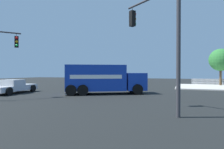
{
  "coord_description": "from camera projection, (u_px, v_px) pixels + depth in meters",
  "views": [
    {
      "loc": [
        -8.13,
        17.9,
        2.13
      ],
      "look_at": [
        -1.49,
        -0.28,
        1.9
      ],
      "focal_mm": 31.19,
      "sensor_mm": 36.0,
      "label": 1
    }
  ],
  "objects": [
    {
      "name": "shade_tree_near",
      "position": [
        221.0,
        60.0,
        29.66
      ],
      "size": [
        3.39,
        3.39,
        5.59
      ],
      "color": "brown",
      "rests_on": "sidewalk_corner_near"
    },
    {
      "name": "traffic_light_secondary",
      "position": [
        160.0,
        33.0,
        10.08
      ],
      "size": [
        3.16,
        2.46,
        6.42
      ],
      "color": "#38383D",
      "rests_on": "ground"
    },
    {
      "name": "sidewalk_corner_near",
      "position": [
        215.0,
        87.0,
        26.94
      ],
      "size": [
        10.14,
        10.14,
        0.14
      ],
      "primitive_type": "cube",
      "color": "beige",
      "rests_on": "ground"
    },
    {
      "name": "picket_fence_run",
      "position": [
        210.0,
        82.0,
        31.47
      ],
      "size": [
        5.5,
        0.05,
        0.95
      ],
      "color": "silver",
      "rests_on": "sidewalk_corner_near"
    },
    {
      "name": "delivery_truck",
      "position": [
        103.0,
        79.0,
        19.08
      ],
      "size": [
        7.97,
        5.96,
        2.83
      ],
      "color": "#1438AD",
      "rests_on": "ground"
    },
    {
      "name": "ground_plane",
      "position": [
        97.0,
        93.0,
        19.62
      ],
      "size": [
        100.0,
        100.0,
        0.0
      ],
      "primitive_type": "plane",
      "color": "black"
    },
    {
      "name": "pickup_silver",
      "position": [
        13.0,
        86.0,
        19.62
      ],
      "size": [
        2.68,
        5.38,
        1.38
      ],
      "color": "#B7BABF",
      "rests_on": "ground"
    }
  ]
}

